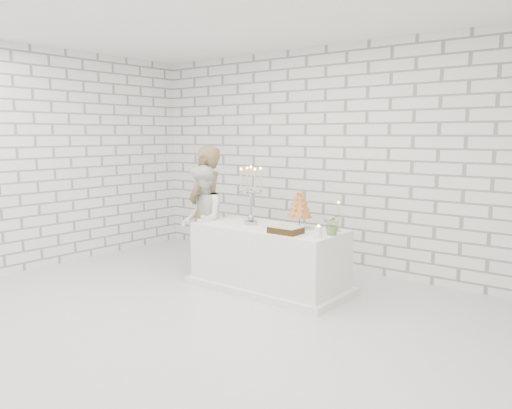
# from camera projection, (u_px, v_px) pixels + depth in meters

# --- Properties ---
(ground) EXTENTS (6.00, 5.00, 0.01)m
(ground) POSITION_uv_depth(u_px,v_px,m) (196.00, 313.00, 5.27)
(ground) COLOR silver
(ground) RESTS_ON ground
(ceiling) EXTENTS (6.00, 5.00, 0.01)m
(ceiling) POSITION_uv_depth(u_px,v_px,m) (191.00, 10.00, 4.86)
(ceiling) COLOR white
(ceiling) RESTS_ON ground
(wall_back) EXTENTS (6.00, 0.01, 3.00)m
(wall_back) POSITION_uv_depth(u_px,v_px,m) (324.00, 158.00, 7.00)
(wall_back) COLOR white
(wall_back) RESTS_ON ground
(wall_left) EXTENTS (0.01, 5.00, 3.00)m
(wall_left) POSITION_uv_depth(u_px,v_px,m) (36.00, 159.00, 6.91)
(wall_left) COLOR white
(wall_left) RESTS_ON ground
(cake_table) EXTENTS (1.80, 0.80, 0.75)m
(cake_table) POSITION_uv_depth(u_px,v_px,m) (269.00, 258.00, 6.05)
(cake_table) COLOR white
(cake_table) RESTS_ON ground
(groom) EXTENTS (0.53, 0.69, 1.68)m
(groom) POSITION_uv_depth(u_px,v_px,m) (206.00, 210.00, 6.75)
(groom) COLOR brown
(groom) RESTS_ON ground
(bride) EXTENTS (0.87, 0.88, 1.43)m
(bride) POSITION_uv_depth(u_px,v_px,m) (202.00, 221.00, 6.61)
(bride) COLOR white
(bride) RESTS_ON ground
(candelabra) EXTENTS (0.35, 0.35, 0.70)m
(candelabra) POSITION_uv_depth(u_px,v_px,m) (251.00, 195.00, 6.11)
(candelabra) COLOR #9B9BA5
(candelabra) RESTS_ON cake_table
(croquembouche) EXTENTS (0.35, 0.35, 0.46)m
(croquembouche) POSITION_uv_depth(u_px,v_px,m) (300.00, 209.00, 5.86)
(croquembouche) COLOR #B65D24
(croquembouche) RESTS_ON cake_table
(chocolate_cake) EXTENTS (0.34, 0.24, 0.08)m
(chocolate_cake) POSITION_uv_depth(u_px,v_px,m) (286.00, 230.00, 5.60)
(chocolate_cake) COLOR black
(chocolate_cake) RESTS_ON cake_table
(pillar_candle) EXTENTS (0.08, 0.08, 0.12)m
(pillar_candle) POSITION_uv_depth(u_px,v_px,m) (319.00, 232.00, 5.34)
(pillar_candle) COLOR white
(pillar_candle) RESTS_ON cake_table
(extra_taper) EXTENTS (0.07, 0.07, 0.32)m
(extra_taper) POSITION_uv_depth(u_px,v_px,m) (338.00, 217.00, 5.69)
(extra_taper) COLOR beige
(extra_taper) RESTS_ON cake_table
(flowers) EXTENTS (0.25, 0.23, 0.24)m
(flowers) POSITION_uv_depth(u_px,v_px,m) (333.00, 224.00, 5.50)
(flowers) COLOR #496134
(flowers) RESTS_ON cake_table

